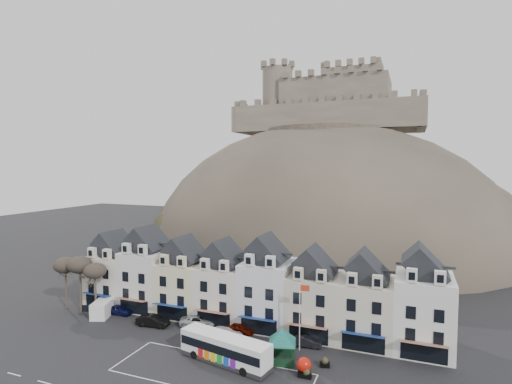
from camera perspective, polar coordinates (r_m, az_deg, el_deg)
ground at (r=48.47m, az=-9.36°, el=-24.35°), size 300.00×300.00×0.00m
coach_bay_markings at (r=48.56m, az=-6.30°, el=-24.26°), size 22.00×7.50×0.01m
townhouse_terrace at (r=59.59m, az=-1.20°, el=-13.27°), size 54.40×9.35×11.80m
castle_hill at (r=109.95m, az=10.13°, el=-8.12°), size 100.00×76.00×68.00m
castle at (r=115.85m, az=10.69°, el=12.43°), size 50.20×22.20×22.00m
tree_left_far at (r=71.26m, az=-25.58°, el=-9.46°), size 3.61×3.61×8.24m
tree_left_mid at (r=69.07m, az=-23.86°, el=-9.54°), size 3.78×3.78×8.64m
tree_left_near at (r=67.18m, az=-22.02°, el=-10.46°), size 3.43×3.43×7.84m
bus at (r=49.59m, az=-4.44°, el=-21.31°), size 11.74×4.92×3.23m
bus_shelter at (r=49.21m, az=3.76°, el=-19.84°), size 6.07×6.07×3.99m
red_buoy at (r=47.65m, az=6.88°, el=-23.47°), size 1.60×1.60×1.98m
flagpole at (r=51.36m, az=6.37°, el=-16.67°), size 1.23×0.26×8.53m
white_van at (r=67.43m, az=-20.91°, el=-15.14°), size 3.96×5.68×2.38m
planter_west at (r=47.37m, az=7.23°, el=-24.33°), size 1.08×0.74×1.06m
planter_east at (r=49.75m, az=9.80°, el=-22.86°), size 1.23×0.81×1.13m
car_navy at (r=67.06m, az=-18.89°, el=-15.63°), size 4.30×1.97×1.43m
car_black at (r=61.28m, az=-14.51°, el=-17.38°), size 4.89×2.15×1.56m
car_silver at (r=60.22m, az=-8.22°, el=-17.73°), size 5.72×4.05×1.47m
car_white at (r=55.85m, az=-4.45°, el=-19.50°), size 5.16×2.39×1.46m
car_maroon at (r=57.49m, az=-2.17°, el=-18.83°), size 4.27×2.45×1.37m
car_charcoal at (r=54.09m, az=7.06°, el=-20.37°), size 4.29×1.92×1.37m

